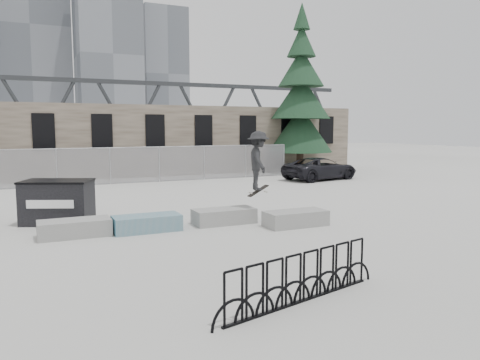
# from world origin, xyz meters

# --- Properties ---
(ground) EXTENTS (120.00, 120.00, 0.00)m
(ground) POSITION_xyz_m (0.00, 0.00, 0.00)
(ground) COLOR beige
(ground) RESTS_ON ground
(stone_wall) EXTENTS (36.00, 2.58, 4.50)m
(stone_wall) POSITION_xyz_m (0.00, 16.24, 2.26)
(stone_wall) COLOR brown
(stone_wall) RESTS_ON ground
(chainlink_fence) EXTENTS (22.06, 0.06, 2.02)m
(chainlink_fence) POSITION_xyz_m (-0.00, 12.50, 1.04)
(chainlink_fence) COLOR gray
(chainlink_fence) RESTS_ON ground
(planter_far_left) EXTENTS (2.00, 0.90, 0.49)m
(planter_far_left) POSITION_xyz_m (-3.04, 0.26, 0.27)
(planter_far_left) COLOR #969693
(planter_far_left) RESTS_ON ground
(planter_center_left) EXTENTS (2.00, 0.90, 0.49)m
(planter_center_left) POSITION_xyz_m (-0.99, 0.06, 0.27)
(planter_center_left) COLOR #2C6B86
(planter_center_left) RESTS_ON ground
(planter_center_right) EXTENTS (2.00, 0.90, 0.49)m
(planter_center_right) POSITION_xyz_m (1.57, 0.13, 0.27)
(planter_center_right) COLOR #969693
(planter_center_right) RESTS_ON ground
(planter_offset) EXTENTS (2.00, 0.90, 0.49)m
(planter_offset) POSITION_xyz_m (3.49, -1.17, 0.27)
(planter_offset) COLOR #969693
(planter_offset) RESTS_ON ground
(dumpster) EXTENTS (2.50, 2.06, 1.42)m
(dumpster) POSITION_xyz_m (-3.34, 2.47, 0.72)
(dumpster) COLOR black
(dumpster) RESTS_ON ground
(bike_rack) EXTENTS (3.92, 1.06, 0.90)m
(bike_rack) POSITION_xyz_m (0.16, -6.81, 0.44)
(bike_rack) COLOR black
(bike_rack) RESTS_ON ground
(spruce_tree) EXTENTS (4.43, 4.43, 11.50)m
(spruce_tree) POSITION_xyz_m (13.24, 14.16, 4.91)
(spruce_tree) COLOR #38281E
(spruce_tree) RESTS_ON ground
(skyline_towers) EXTENTS (58.00, 28.00, 48.00)m
(skyline_towers) POSITION_xyz_m (-1.01, 93.81, 20.79)
(skyline_towers) COLOR slate
(skyline_towers) RESTS_ON ground
(truss_bridge) EXTENTS (70.00, 3.00, 9.80)m
(truss_bridge) POSITION_xyz_m (10.00, 55.00, 4.13)
(truss_bridge) COLOR #2D3033
(truss_bridge) RESTS_ON ground
(suv) EXTENTS (5.08, 3.01, 1.32)m
(suv) POSITION_xyz_m (11.79, 9.53, 0.66)
(suv) COLOR black
(suv) RESTS_ON ground
(skateboarder) EXTENTS (1.01, 1.40, 2.15)m
(skateboarder) POSITION_xyz_m (2.72, -0.05, 2.03)
(skateboarder) COLOR black
(skateboarder) RESTS_ON ground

